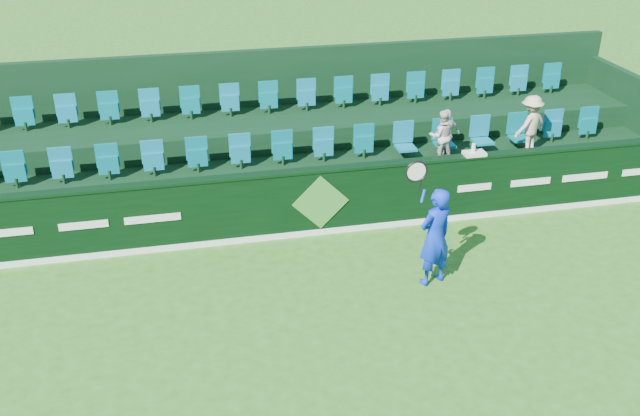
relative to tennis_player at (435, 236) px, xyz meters
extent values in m
plane|color=#2D6417|center=(-1.51, -1.87, -0.90)|extent=(60.00, 60.00, 0.00)
cube|color=black|center=(-1.51, 2.13, -0.25)|extent=(16.00, 0.20, 1.30)
cube|color=black|center=(-1.51, 2.13, 0.42)|extent=(16.00, 0.24, 0.05)
cube|color=white|center=(-1.51, 2.02, -0.84)|extent=(16.00, 0.02, 0.12)
cube|color=#3B812E|center=(-1.51, 2.02, -0.20)|extent=(1.10, 0.02, 1.10)
cube|color=white|center=(-7.01, 2.02, -0.20)|extent=(0.70, 0.01, 0.14)
cube|color=white|center=(-5.81, 2.02, -0.20)|extent=(0.85, 0.01, 0.14)
cube|color=white|center=(-4.61, 2.02, -0.20)|extent=(1.00, 0.01, 0.14)
cube|color=white|center=(1.59, 2.02, -0.20)|extent=(0.70, 0.01, 0.14)
cube|color=white|center=(2.79, 2.02, -0.20)|extent=(0.85, 0.01, 0.14)
cube|color=white|center=(3.99, 2.02, -0.20)|extent=(1.00, 0.01, 0.14)
cube|color=white|center=(5.19, 2.02, -0.20)|extent=(0.70, 0.01, 0.14)
cube|color=black|center=(-1.51, 3.23, -0.50)|extent=(16.00, 2.00, 0.80)
cube|color=black|center=(-1.51, 5.13, -0.25)|extent=(16.00, 1.80, 1.30)
cube|color=black|center=(-1.51, 6.13, 0.40)|extent=(16.00, 0.20, 2.60)
cube|color=black|center=(6.39, 4.13, 0.10)|extent=(0.20, 4.00, 2.00)
cube|color=#0D6F8A|center=(-1.51, 3.63, 0.20)|extent=(13.50, 0.50, 0.60)
cube|color=#0D6F8A|center=(-1.51, 5.43, 0.70)|extent=(13.50, 0.50, 0.60)
imported|color=#0C2BD0|center=(0.01, 0.00, -0.02)|extent=(0.75, 0.62, 1.77)
cylinder|color=#143FBF|center=(-0.30, -0.10, 0.82)|extent=(0.08, 0.04, 0.22)
cylinder|color=black|center=(-0.36, -0.10, 1.02)|extent=(0.07, 0.03, 0.20)
torus|color=black|center=(-0.44, -0.10, 1.26)|extent=(0.43, 0.04, 0.43)
cylinder|color=silver|center=(-0.44, -0.10, 1.26)|extent=(0.36, 0.01, 0.36)
imported|color=beige|center=(1.32, 3.25, 0.45)|extent=(0.55, 0.43, 1.09)
imported|color=silver|center=(1.43, 3.25, 0.45)|extent=(0.69, 0.42, 1.10)
imported|color=#CBB78F|center=(3.31, 3.25, 0.53)|extent=(0.94, 0.75, 1.27)
cube|color=silver|center=(1.57, 2.13, 0.48)|extent=(0.42, 0.27, 0.06)
cylinder|color=white|center=(1.54, 2.13, 0.57)|extent=(0.08, 0.08, 0.24)
camera|label=1|loc=(-4.06, -9.71, 5.79)|focal=40.00mm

